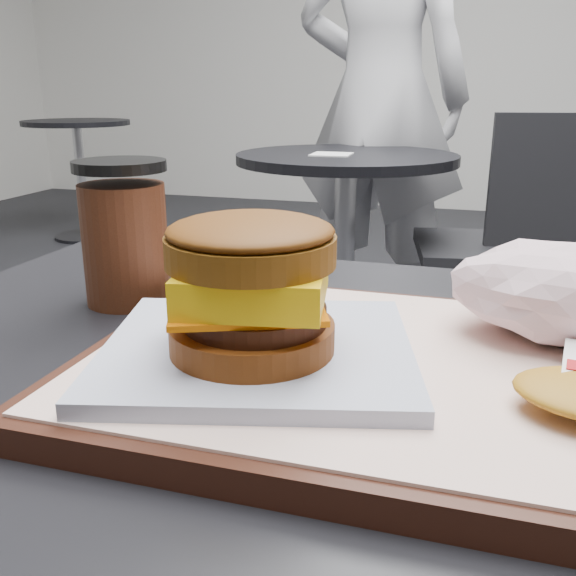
# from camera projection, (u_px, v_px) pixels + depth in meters

# --- Properties ---
(serving_tray) EXTENTS (0.38, 0.28, 0.02)m
(serving_tray) POSITION_uv_depth(u_px,v_px,m) (384.00, 372.00, 0.41)
(serving_tray) COLOR black
(serving_tray) RESTS_ON customer_table
(breakfast_sandwich) EXTENTS (0.23, 0.21, 0.09)m
(breakfast_sandwich) POSITION_uv_depth(u_px,v_px,m) (254.00, 302.00, 0.38)
(breakfast_sandwich) COLOR silver
(breakfast_sandwich) RESTS_ON serving_tray
(crumpled_wrapper) EXTENTS (0.14, 0.11, 0.06)m
(crumpled_wrapper) POSITION_uv_depth(u_px,v_px,m) (563.00, 291.00, 0.43)
(crumpled_wrapper) COLOR white
(crumpled_wrapper) RESTS_ON serving_tray
(coffee_cup) EXTENTS (0.08, 0.08, 0.12)m
(coffee_cup) POSITION_uv_depth(u_px,v_px,m) (125.00, 237.00, 0.55)
(coffee_cup) COLOR #3F1C0F
(coffee_cup) RESTS_ON customer_table
(neighbor_table) EXTENTS (0.70, 0.70, 0.75)m
(neighbor_table) POSITION_uv_depth(u_px,v_px,m) (345.00, 216.00, 2.08)
(neighbor_table) COLOR black
(neighbor_table) RESTS_ON ground
(napkin) EXTENTS (0.12, 0.12, 0.00)m
(napkin) POSITION_uv_depth(u_px,v_px,m) (331.00, 154.00, 1.98)
(napkin) COLOR silver
(napkin) RESTS_ON neighbor_table
(neighbor_chair) EXTENTS (0.63, 0.49, 0.88)m
(neighbor_chair) POSITION_uv_depth(u_px,v_px,m) (509.00, 235.00, 2.00)
(neighbor_chair) COLOR #ABABB0
(neighbor_chair) RESTS_ON ground
(patron) EXTENTS (0.73, 0.55, 1.83)m
(patron) POSITION_uv_depth(u_px,v_px,m) (380.00, 97.00, 2.38)
(patron) COLOR silver
(patron) RESTS_ON ground
(bg_table_mid) EXTENTS (0.66, 0.66, 0.75)m
(bg_table_mid) POSITION_uv_depth(u_px,v_px,m) (79.00, 151.00, 4.06)
(bg_table_mid) COLOR black
(bg_table_mid) RESTS_ON ground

